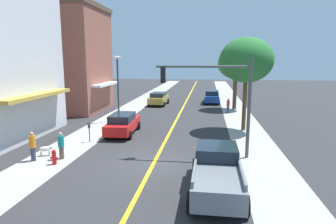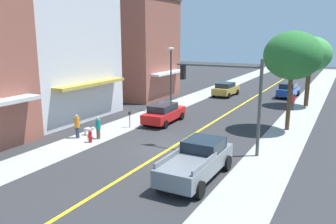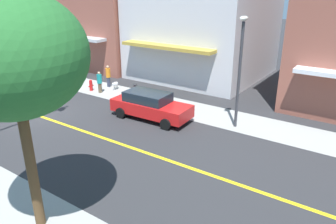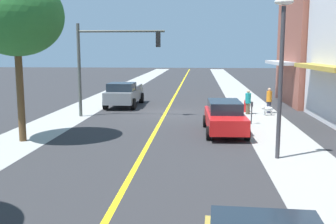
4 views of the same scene
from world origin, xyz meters
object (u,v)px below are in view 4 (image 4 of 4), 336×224
Objects in this scene: fire_hydrant at (246,106)px; small_dog at (267,109)px; grey_pickup_truck at (124,94)px; pedestrian_teal_shirt at (248,102)px; street_lamp at (281,61)px; parking_meter at (252,109)px; red_sedan_left_curb at (225,117)px; traffic_light_mast at (107,54)px; pedestrian_orange_shirt at (269,100)px; street_tree_right_corner at (16,16)px.

small_dog is (-1.22, 1.31, -0.00)m from fire_hydrant.
pedestrian_teal_shirt is at bearing 71.21° from grey_pickup_truck.
parking_meter is at bearing -89.34° from street_lamp.
parking_meter is 0.23× the size of grey_pickup_truck.
street_lamp is 1.23× the size of red_sedan_left_curb.
parking_meter is 9.31m from traffic_light_mast.
grey_pickup_truck is at bearing -37.80° from parking_meter.
grey_pickup_truck is at bearing -40.65° from pedestrian_orange_shirt.
parking_meter is 0.21× the size of street_lamp.
grey_pickup_truck is (8.57, -13.71, -2.80)m from street_lamp.
pedestrian_orange_shirt is (-1.57, -11.19, -2.83)m from street_lamp.
street_tree_right_corner reaches higher than fire_hydrant.
street_lamp reaches higher than parking_meter.
traffic_light_mast is 1.05× the size of grey_pickup_truck.
small_dog is (-1.41, -3.14, -0.43)m from parking_meter.
red_sedan_left_curb is at bearing -32.41° from traffic_light_mast.
fire_hydrant is (-11.14, -9.50, -5.16)m from street_tree_right_corner.
red_sedan_left_curb is (-9.30, -2.54, -4.74)m from street_tree_right_corner.
pedestrian_orange_shirt reaches higher than fire_hydrant.
street_tree_right_corner is at bearing 9.19° from pedestrian_orange_shirt.
street_lamp is 5.71m from red_sedan_left_curb.
street_lamp is at bearing 51.29° from pedestrian_teal_shirt.
pedestrian_orange_shirt reaches higher than small_dog.
street_lamp is 3.55× the size of pedestrian_orange_shirt.
grey_pickup_truck reaches higher than pedestrian_orange_shirt.
pedestrian_orange_shirt is (-1.65, -4.06, 0.04)m from parking_meter.
small_dog is (-12.36, -8.19, -5.16)m from street_tree_right_corner.
street_lamp is 11.06m from pedestrian_teal_shirt.
red_sedan_left_curb is at bearing -69.39° from street_lamp.
street_tree_right_corner reaches higher than pedestrian_teal_shirt.
parking_meter is at bearing 144.54° from red_sedan_left_curb.
grey_pickup_truck is (8.67, -2.13, 0.50)m from fire_hydrant.
pedestrian_teal_shirt is (-8.81, -1.65, -3.05)m from traffic_light_mast.
pedestrian_teal_shirt is at bearing -142.43° from street_tree_right_corner.
fire_hydrant is 4.48m from parking_meter.
traffic_light_mast is 0.96× the size of street_lamp.
red_sedan_left_curb is 7.36m from pedestrian_orange_shirt.
red_sedan_left_curb is 0.89× the size of grey_pickup_truck.
fire_hydrant is at bearing -125.71° from pedestrian_teal_shirt.
pedestrian_teal_shirt is (-11.17, -8.60, -4.75)m from street_tree_right_corner.
parking_meter is 0.26× the size of red_sedan_left_curb.
pedestrian_orange_shirt is (-1.46, 0.39, 0.47)m from fire_hydrant.
grey_pickup_truck is at bearing -145.17° from red_sedan_left_curb.
traffic_light_mast reaches higher than red_sedan_left_curb.
pedestrian_orange_shirt is (-10.13, 2.52, -0.03)m from grey_pickup_truck.
street_lamp is 3.79× the size of pedestrian_teal_shirt.
street_lamp is at bearing 18.52° from red_sedan_left_curb.
fire_hydrant is 7.22m from red_sedan_left_curb.
pedestrian_teal_shirt is (-0.22, -3.55, -0.02)m from parking_meter.
grey_pickup_truck reaches higher than red_sedan_left_curb.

